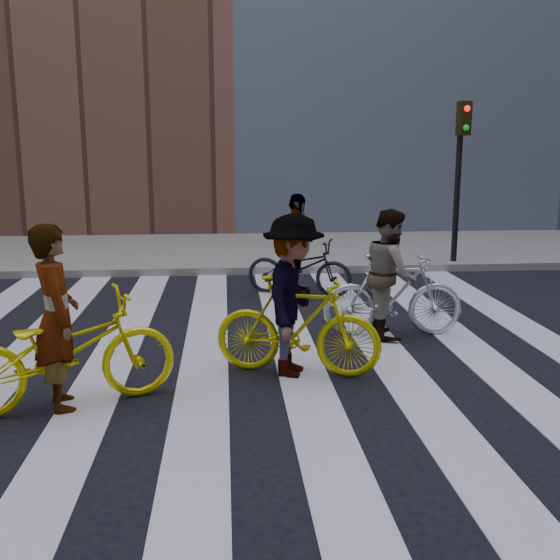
{
  "coord_description": "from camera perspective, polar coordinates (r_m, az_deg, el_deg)",
  "views": [
    {
      "loc": [
        -0.28,
        -7.54,
        2.51
      ],
      "look_at": [
        0.38,
        0.3,
        0.87
      ],
      "focal_mm": 42.0,
      "sensor_mm": 36.0,
      "label": 1
    }
  ],
  "objects": [
    {
      "name": "rider_right",
      "position": [
        7.1,
        1.15,
        -1.38
      ],
      "size": [
        0.98,
        1.3,
        1.79
      ],
      "primitive_type": "imported",
      "rotation": [
        0.0,
        0.0,
        1.27
      ],
      "color": "slate",
      "rests_on": "ground"
    },
    {
      "name": "rider_rear",
      "position": [
        10.96,
        1.45,
        3.07
      ],
      "size": [
        0.76,
        1.09,
        1.71
      ],
      "primitive_type": "imported",
      "rotation": [
        0.0,
        0.0,
        1.19
      ],
      "color": "slate",
      "rests_on": "ground"
    },
    {
      "name": "ground",
      "position": [
        7.95,
        -2.55,
        -6.66
      ],
      "size": [
        100.0,
        100.0,
        0.0
      ],
      "primitive_type": "plane",
      "color": "black",
      "rests_on": "ground"
    },
    {
      "name": "zebra_crosswalk",
      "position": [
        7.95,
        -2.55,
        -6.62
      ],
      "size": [
        8.25,
        10.0,
        0.01
      ],
      "color": "silver",
      "rests_on": "ground"
    },
    {
      "name": "bike_dark_rear",
      "position": [
        11.03,
        1.69,
        1.12
      ],
      "size": [
        1.92,
        1.26,
        0.95
      ],
      "primitive_type": "imported",
      "rotation": [
        0.0,
        0.0,
        1.19
      ],
      "color": "black",
      "rests_on": "ground"
    },
    {
      "name": "bike_silver_mid",
      "position": [
        8.76,
        9.82,
        -1.31
      ],
      "size": [
        1.87,
        0.61,
        1.11
      ],
      "primitive_type": "imported",
      "rotation": [
        0.0,
        0.0,
        1.52
      ],
      "color": "silver",
      "rests_on": "ground"
    },
    {
      "name": "sidewalk_far",
      "position": [
        15.23,
        -3.7,
        2.53
      ],
      "size": [
        100.0,
        5.0,
        0.15
      ],
      "primitive_type": "cube",
      "color": "gray",
      "rests_on": "ground"
    },
    {
      "name": "bike_yellow_left",
      "position": [
        6.63,
        -18.29,
        -5.94
      ],
      "size": [
        2.26,
        1.45,
        1.12
      ],
      "primitive_type": "imported",
      "rotation": [
        0.0,
        0.0,
        1.93
      ],
      "color": "#FFF30E",
      "rests_on": "ground"
    },
    {
      "name": "traffic_signal",
      "position": [
        13.69,
        15.45,
        10.38
      ],
      "size": [
        0.22,
        0.42,
        3.33
      ],
      "color": "black",
      "rests_on": "ground"
    },
    {
      "name": "rider_mid",
      "position": [
        8.69,
        9.56,
        0.57
      ],
      "size": [
        0.68,
        0.86,
        1.7
      ],
      "primitive_type": "imported",
      "rotation": [
        0.0,
        0.0,
        1.52
      ],
      "color": "slate",
      "rests_on": "ground"
    },
    {
      "name": "bike_yellow_right",
      "position": [
        7.19,
        1.54,
        -4.02
      ],
      "size": [
        1.91,
        1.04,
        1.11
      ],
      "primitive_type": "imported",
      "rotation": [
        0.0,
        0.0,
        1.27
      ],
      "color": "#C3BE0A",
      "rests_on": "ground"
    },
    {
      "name": "rider_left",
      "position": [
        6.55,
        -18.91,
        -3.13
      ],
      "size": [
        0.63,
        0.76,
        1.79
      ],
      "primitive_type": "imported",
      "rotation": [
        0.0,
        0.0,
        1.93
      ],
      "color": "slate",
      "rests_on": "ground"
    }
  ]
}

